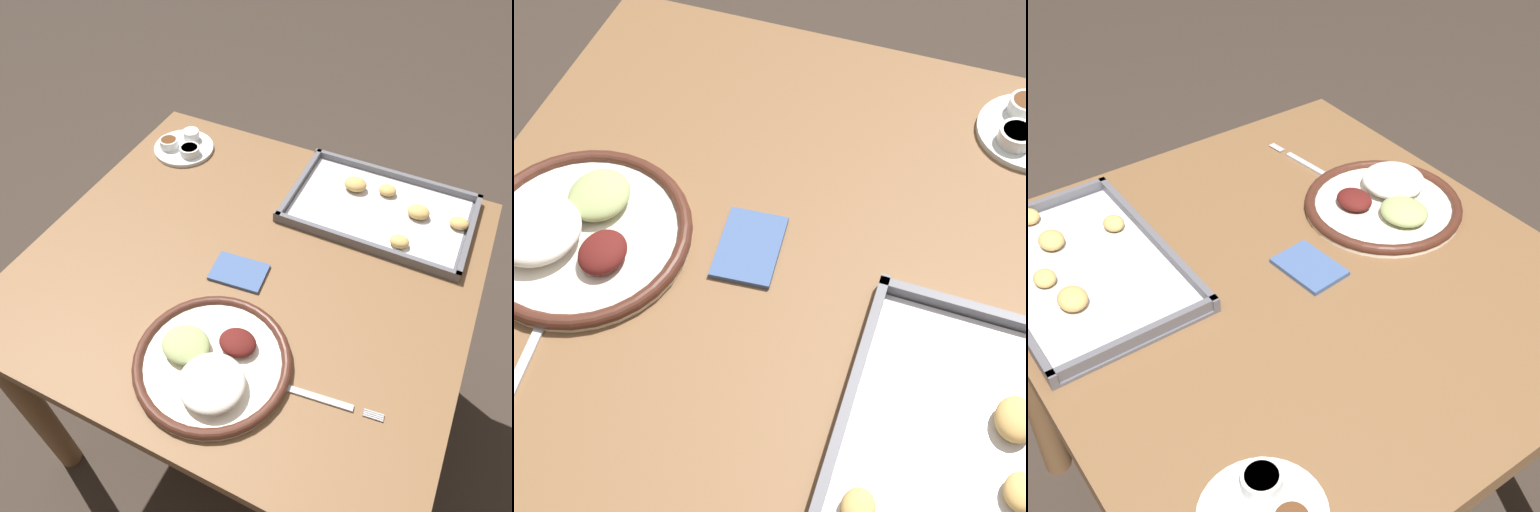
# 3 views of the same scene
# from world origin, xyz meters

# --- Properties ---
(ground_plane) EXTENTS (8.00, 8.00, 0.00)m
(ground_plane) POSITION_xyz_m (0.00, 0.00, 0.00)
(ground_plane) COLOR #382D26
(dining_table) EXTENTS (0.93, 0.87, 0.71)m
(dining_table) POSITION_xyz_m (0.00, 0.00, 0.59)
(dining_table) COLOR brown
(dining_table) RESTS_ON ground_plane
(dinner_plate) EXTENTS (0.29, 0.29, 0.05)m
(dinner_plate) POSITION_xyz_m (0.05, -0.26, 0.72)
(dinner_plate) COLOR white
(dinner_plate) RESTS_ON dining_table
(fork) EXTENTS (0.21, 0.04, 0.00)m
(fork) POSITION_xyz_m (0.24, -0.23, 0.71)
(fork) COLOR #B2B2B7
(fork) RESTS_ON dining_table
(saucer_plate) EXTENTS (0.16, 0.16, 0.04)m
(saucer_plate) POSITION_xyz_m (-0.34, 0.29, 0.72)
(saucer_plate) COLOR silver
(saucer_plate) RESTS_ON dining_table
(baking_tray) EXTENTS (0.43, 0.28, 0.04)m
(baking_tray) POSITION_xyz_m (0.21, 0.28, 0.72)
(baking_tray) COLOR #595960
(baking_tray) RESTS_ON dining_table
(napkin) EXTENTS (0.12, 0.09, 0.01)m
(napkin) POSITION_xyz_m (-0.01, -0.04, 0.71)
(napkin) COLOR #3F598C
(napkin) RESTS_ON dining_table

